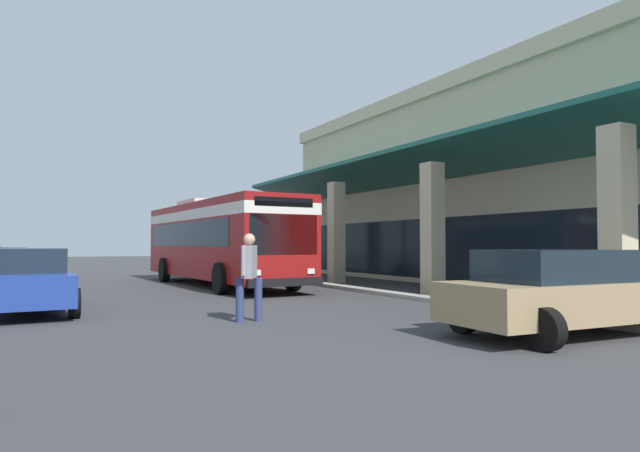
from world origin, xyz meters
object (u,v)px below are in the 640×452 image
at_px(transit_bus, 219,237).
at_px(potted_palm, 297,260).
at_px(parked_sedan_tan, 564,291).
at_px(pedestrian, 249,271).
at_px(parked_sedan_blue, 25,280).

bearing_deg(transit_bus, potted_palm, 118.85).
height_order(parked_sedan_tan, potted_palm, potted_palm).
distance_m(transit_bus, pedestrian, 10.19).
xyz_separation_m(transit_bus, potted_palm, (-2.49, 4.53, -0.99)).
xyz_separation_m(parked_sedan_tan, pedestrian, (-4.09, -4.22, 0.26)).
height_order(parked_sedan_blue, pedestrian, pedestrian).
relative_size(parked_sedan_tan, potted_palm, 1.44).
height_order(transit_bus, parked_sedan_tan, transit_bus).
bearing_deg(potted_palm, parked_sedan_tan, -9.52).
bearing_deg(transit_bus, parked_sedan_tan, 7.24).
bearing_deg(parked_sedan_blue, parked_sedan_tan, 46.55).
relative_size(transit_bus, potted_palm, 3.62).
height_order(parked_sedan_blue, potted_palm, potted_palm).
xyz_separation_m(parked_sedan_blue, parked_sedan_tan, (7.81, 8.25, 0.00)).
distance_m(parked_sedan_tan, potted_palm, 16.67).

